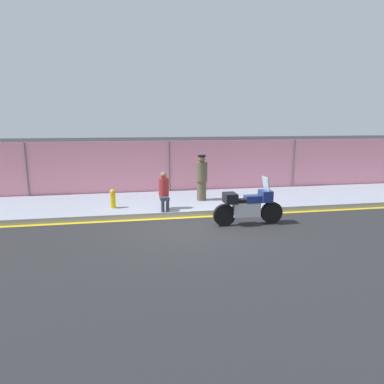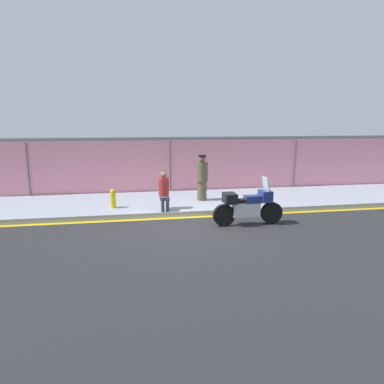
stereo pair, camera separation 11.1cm
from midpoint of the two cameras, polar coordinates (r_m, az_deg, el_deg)
The scene contains 8 objects.
ground_plane at distance 10.18m, azimuth -0.27°, elevation -6.16°, with size 120.00×120.00×0.00m, color #262628.
sidewalk at distance 13.08m, azimuth -2.49°, elevation -1.72°, with size 42.17×3.54×0.18m.
curb_paint_stripe at distance 11.31m, azimuth -1.28°, elevation -4.30°, with size 42.17×0.18×0.01m.
storefront_fence at distance 14.70m, azimuth -3.46°, elevation 4.00°, with size 40.07×0.17×2.32m.
motorcycle at distance 10.57m, azimuth 9.57°, elevation -2.31°, with size 2.21×0.51×1.47m.
officer_standing at distance 12.88m, azimuth 1.92°, elevation 2.44°, with size 0.43×0.43×1.72m.
person_seated_on_curb at distance 11.57m, azimuth -4.43°, elevation 0.53°, with size 0.35×0.65×1.28m.
fire_hydrant at distance 12.12m, azimuth -12.78°, elevation -1.07°, with size 0.19×0.24×0.66m.
Camera 2 is at (-1.55, -9.57, 3.12)m, focal length 32.00 mm.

